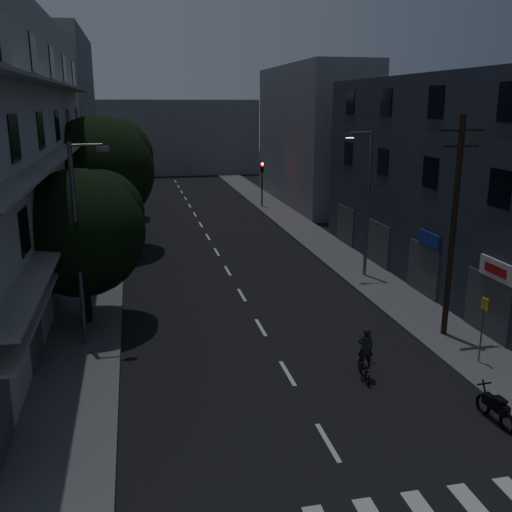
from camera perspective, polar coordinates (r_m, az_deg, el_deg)
name	(u,v)px	position (r m, az deg, el deg)	size (l,w,h in m)	color
ground	(216,250)	(38.40, -4.06, 0.60)	(160.00, 160.00, 0.00)	black
sidewalk_left	(100,255)	(38.11, -15.30, 0.10)	(3.00, 90.00, 0.15)	#565659
sidewalk_right	(322,243)	(40.07, 6.61, 1.26)	(3.00, 90.00, 0.15)	#565659
lane_markings	(204,230)	(44.43, -5.21, 2.57)	(0.15, 60.50, 0.01)	beige
building_right	(479,186)	(31.25, 21.37, 6.56)	(6.19, 28.00, 11.00)	#292E38
building_far_left	(59,120)	(60.26, -19.14, 12.76)	(6.00, 20.00, 16.00)	slate
building_far_right	(312,136)	(56.57, 5.65, 11.87)	(6.00, 20.00, 13.00)	slate
building_far_end	(169,137)	(82.13, -8.68, 11.69)	(24.00, 8.00, 10.00)	slate
tree_near	(82,228)	(25.51, -17.03, 2.71)	(5.50, 5.50, 6.78)	black
tree_mid	(100,167)	(38.29, -15.36, 8.55)	(7.06, 7.06, 8.69)	black
tree_far	(108,163)	(49.41, -14.62, 8.99)	(5.94, 5.94, 7.35)	black
traffic_signal_far_right	(262,175)	(53.46, 0.61, 8.10)	(0.28, 0.37, 4.10)	black
traffic_signal_far_left	(120,179)	(52.03, -13.40, 7.51)	(0.28, 0.37, 4.10)	black
street_lamp_left_near	(80,236)	(23.01, -17.20, 1.93)	(1.51, 0.25, 8.00)	#585A5F
street_lamp_right	(366,197)	(31.85, 10.96, 5.82)	(1.51, 0.25, 8.00)	slate
street_lamp_left_far	(104,174)	(42.94, -15.00, 7.91)	(1.51, 0.25, 8.00)	#5C5E64
utility_pole	(453,224)	(24.21, 19.14, 3.05)	(1.80, 0.24, 9.00)	black
bus_stop_sign	(483,318)	(22.70, 21.77, -5.81)	(0.06, 0.35, 2.52)	#595B60
motorcycle	(495,408)	(19.61, 22.80, -13.87)	(0.52, 1.80, 1.15)	black
cyclist	(365,361)	(20.99, 10.81, -10.31)	(0.74, 1.60, 1.95)	black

